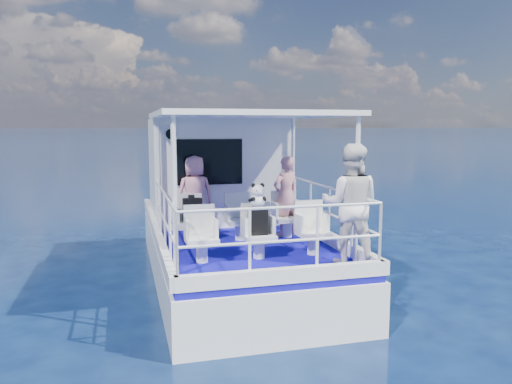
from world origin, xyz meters
TOP-DOWN VIEW (x-y plane):
  - ground at (0.00, 0.00)m, footprint 2000.00×2000.00m
  - hull at (0.00, 1.00)m, footprint 3.00×7.00m
  - deck at (0.00, 1.00)m, footprint 2.90×6.90m
  - cabin at (0.00, 2.30)m, footprint 2.85×2.00m
  - canopy at (0.00, -0.20)m, footprint 3.00×3.20m
  - canopy_posts at (0.00, -0.25)m, footprint 2.77×2.97m
  - railings at (0.00, -0.58)m, footprint 2.84×3.59m
  - seat_port_fwd at (-0.90, 0.20)m, footprint 0.48×0.46m
  - seat_center_fwd at (0.00, 0.20)m, footprint 0.48×0.46m
  - seat_stbd_fwd at (0.90, 0.20)m, footprint 0.48×0.46m
  - seat_port_aft at (-0.90, -1.10)m, footprint 0.48×0.46m
  - seat_center_aft at (0.00, -1.10)m, footprint 0.48×0.46m
  - seat_stbd_aft at (0.90, -1.10)m, footprint 0.48×0.46m
  - passenger_port_fwd at (-0.69, 1.07)m, footprint 0.62×0.48m
  - passenger_stbd_fwd at (0.92, 0.34)m, footprint 0.64×0.52m
  - passenger_stbd_aft at (1.23, -1.75)m, footprint 1.09×1.01m
  - backpack_port at (-0.87, 0.14)m, footprint 0.32×0.18m
  - backpack_center at (-0.02, -1.13)m, footprint 0.29×0.16m
  - compact_camera at (-0.88, 0.13)m, footprint 0.11×0.06m
  - panda at (-0.03, -1.13)m, footprint 0.24×0.20m

SIDE VIEW (x-z plane):
  - ground at x=0.00m, z-range 0.00..0.00m
  - hull at x=0.00m, z-range -0.80..0.80m
  - deck at x=0.00m, z-range 0.80..0.90m
  - seat_port_fwd at x=-0.90m, z-range 0.90..1.28m
  - seat_center_fwd at x=0.00m, z-range 0.90..1.28m
  - seat_stbd_fwd at x=0.90m, z-range 0.90..1.28m
  - seat_port_aft at x=-0.90m, z-range 0.90..1.28m
  - seat_center_aft at x=0.00m, z-range 0.90..1.28m
  - seat_stbd_aft at x=0.90m, z-range 0.90..1.28m
  - railings at x=0.00m, z-range 0.90..1.90m
  - backpack_port at x=-0.87m, z-range 1.28..1.70m
  - backpack_center at x=-0.02m, z-range 1.28..1.71m
  - passenger_port_fwd at x=-0.69m, z-range 0.90..2.40m
  - passenger_stbd_fwd at x=0.92m, z-range 0.90..2.40m
  - compact_camera at x=-0.88m, z-range 1.70..1.77m
  - passenger_stbd_aft at x=1.23m, z-range 0.90..2.70m
  - panda at x=-0.03m, z-range 1.71..2.08m
  - cabin at x=0.00m, z-range 0.90..3.10m
  - canopy_posts at x=0.00m, z-range 0.90..3.10m
  - canopy at x=0.00m, z-range 3.10..3.18m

